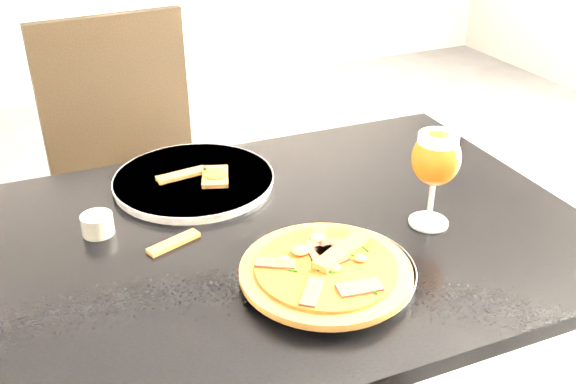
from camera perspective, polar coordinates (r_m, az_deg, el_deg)
name	(u,v)px	position (r m, az deg, el deg)	size (l,w,h in m)	color
dining_table	(268,273)	(1.24, -1.77, -7.25)	(1.22, 0.83, 0.75)	black
chair_far	(137,178)	(1.89, -13.25, 1.22)	(0.49, 0.49, 0.98)	black
plate_main	(334,271)	(1.08, 4.07, -7.05)	(0.27, 0.27, 0.01)	white
pizza	(326,269)	(1.06, 3.41, -6.85)	(0.28, 0.28, 0.03)	brown
plate_second	(194,180)	(1.37, -8.36, 1.03)	(0.33, 0.33, 0.02)	white
crust_scraps	(204,176)	(1.36, -7.47, 1.45)	(0.16, 0.11, 0.01)	brown
loose_crust	(174,243)	(1.18, -10.12, -4.45)	(0.10, 0.02, 0.01)	brown
sauce_cup	(97,223)	(1.23, -16.59, -2.70)	(0.06, 0.06, 0.04)	#B7B7A5
beer_glass	(436,159)	(1.19, 13.03, 2.87)	(0.09, 0.09, 0.19)	silver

